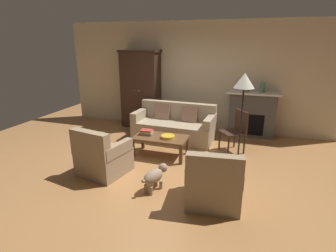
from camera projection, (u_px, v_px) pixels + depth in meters
The scene contains 15 objects.
ground_plane at pixel (163, 165), 5.16m from camera, with size 9.60×9.60×0.00m, color #B27A47.
back_wall at pixel (194, 77), 7.04m from camera, with size 7.20×0.10×2.80m, color beige.
fireplace at pixel (252, 114), 6.61m from camera, with size 1.26×0.48×1.12m.
armoire at pixel (141, 89), 7.27m from camera, with size 1.06×0.57×2.08m.
couch at pixel (174, 126), 6.46m from camera, with size 1.95×0.92×0.86m.
coffee_table at pixel (160, 139), 5.47m from camera, with size 1.10×0.60×0.42m.
fruit_bowl at pixel (168, 137), 5.36m from camera, with size 0.28×0.28×0.06m, color gold.
book_stack at pixel (147, 132), 5.57m from camera, with size 0.26×0.19×0.11m.
mantel_vase_bronze at pixel (247, 88), 6.45m from camera, with size 0.13×0.13×0.18m, color olive.
mantel_vase_jade at pixel (262, 87), 6.33m from camera, with size 0.11×0.11×0.25m, color slate.
armchair_near_left at pixel (102, 157), 4.74m from camera, with size 0.90×0.90×0.88m.
armchair_near_right at pixel (214, 184), 3.85m from camera, with size 0.85×0.85×0.88m.
side_chair_wooden at pixel (236, 129), 5.67m from camera, with size 0.62×0.62×0.90m.
floor_lamp at pixel (244, 87), 4.64m from camera, with size 0.36×0.36×1.77m.
dog at pixel (155, 176), 4.22m from camera, with size 0.33×0.55×0.39m.
Camera 1 is at (1.56, -4.42, 2.28)m, focal length 28.45 mm.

